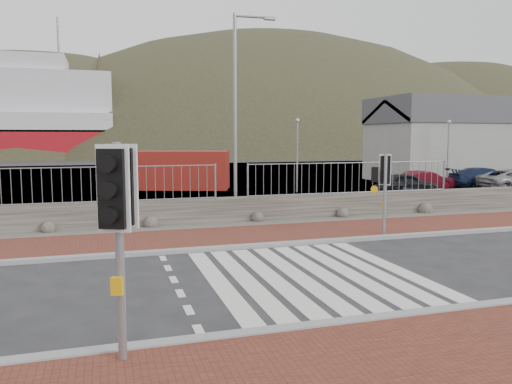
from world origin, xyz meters
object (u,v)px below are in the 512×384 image
object	(u,v)px
streetlight	(238,105)
car_b	(425,180)
car_a	(406,183)
traffic_signal_near	(118,206)
traffic_signal_far	(384,177)
shipping_container	(183,170)
car_c	(486,178)

from	to	relation	value
streetlight	car_b	bearing A→B (deg)	30.30
streetlight	car_a	bearing A→B (deg)	28.99
traffic_signal_near	traffic_signal_far	distance (m)	10.56
traffic_signal_far	shipping_container	world-z (taller)	traffic_signal_far
streetlight	car_c	world-z (taller)	streetlight
traffic_signal_far	streetlight	xyz separation A→B (m)	(-3.39, 4.70, 2.40)
car_c	traffic_signal_near	bearing A→B (deg)	139.19
streetlight	car_a	world-z (taller)	streetlight
car_a	car_b	bearing A→B (deg)	-49.53
traffic_signal_far	car_a	size ratio (longest dim) A/B	0.76
car_c	shipping_container	bearing A→B (deg)	82.81
streetlight	traffic_signal_near	bearing A→B (deg)	-108.98
streetlight	car_b	xyz separation A→B (m)	(13.03, 6.60, -3.71)
traffic_signal_far	shipping_container	size ratio (longest dim) A/B	0.48
shipping_container	car_b	distance (m)	14.27
traffic_signal_far	car_b	bearing A→B (deg)	-105.71
shipping_container	car_c	size ratio (longest dim) A/B	1.23
shipping_container	car_b	xyz separation A→B (m)	(13.42, -4.82, -0.56)
traffic_signal_far	shipping_container	bearing A→B (deg)	-52.03
traffic_signal_near	traffic_signal_far	world-z (taller)	traffic_signal_near
car_b	car_c	size ratio (longest dim) A/B	0.78
traffic_signal_near	car_b	distance (m)	25.36
shipping_container	car_a	xyz separation A→B (m)	(11.21, -6.25, -0.55)
shipping_container	car_a	distance (m)	12.85
traffic_signal_far	car_a	distance (m)	12.43
traffic_signal_far	car_c	bearing A→B (deg)	-116.65
car_a	car_c	size ratio (longest dim) A/B	0.77
traffic_signal_near	streetlight	xyz separation A→B (m)	(4.72, 11.44, 2.09)
traffic_signal_near	car_a	xyz separation A→B (m)	(15.55, 16.62, -1.60)
traffic_signal_near	shipping_container	xyz separation A→B (m)	(4.34, 22.87, -1.05)
streetlight	car_c	bearing A→B (deg)	23.16
traffic_signal_far	car_b	distance (m)	14.91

